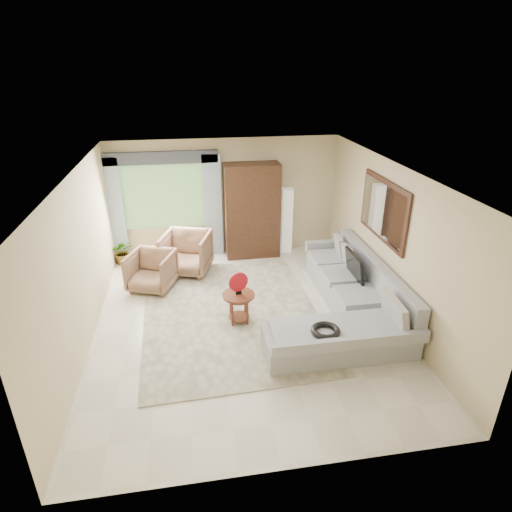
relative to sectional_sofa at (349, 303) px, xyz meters
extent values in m
plane|color=silver|center=(-1.78, 0.18, -0.28)|extent=(6.00, 6.00, 0.00)
cube|color=#BFB997|center=(-2.00, 0.43, -0.27)|extent=(3.13, 4.10, 0.02)
cube|color=#A8AAB0|center=(0.22, 0.68, -0.08)|extent=(0.90, 2.40, 0.40)
cube|color=#A8AAB0|center=(-0.48, -0.92, -0.08)|extent=(2.30, 0.80, 0.40)
cube|color=#A8AAB0|center=(0.57, 0.28, 0.37)|extent=(0.20, 3.20, 0.50)
cube|color=#A8AAB0|center=(0.22, 1.96, 0.23)|extent=(0.90, 0.16, 0.22)
cube|color=#A8AAB0|center=(-0.48, -1.37, 0.21)|extent=(2.30, 0.10, 0.18)
cube|color=black|center=(0.27, 0.53, 0.44)|extent=(0.14, 0.74, 0.48)
torus|color=black|center=(-0.78, -1.09, 0.26)|extent=(0.43, 0.43, 0.09)
cylinder|color=#492013|center=(-1.89, 0.16, 0.24)|extent=(0.55, 0.55, 0.04)
cylinder|color=#492013|center=(-1.89, 0.16, -0.04)|extent=(0.36, 0.36, 0.49)
cylinder|color=#AD111A|center=(-1.89, 0.16, 0.49)|extent=(0.33, 0.13, 0.34)
imported|color=#835A47|center=(-3.41, 1.62, 0.09)|extent=(1.05, 1.06, 0.75)
imported|color=#8D684D|center=(-2.72, 2.24, 0.15)|extent=(1.17, 1.19, 0.86)
imported|color=#999999|center=(-4.10, 2.88, -0.01)|extent=(0.51, 0.45, 0.55)
cube|color=black|center=(-1.23, 2.90, 0.77)|extent=(1.20, 0.55, 2.10)
cube|color=silver|center=(-0.43, 2.96, 0.47)|extent=(0.24, 0.24, 1.50)
cube|color=#669E59|center=(-3.13, 3.15, 1.12)|extent=(1.80, 0.04, 1.40)
cube|color=#9EB7CC|center=(-4.18, 3.06, 0.87)|extent=(0.40, 0.08, 2.30)
cube|color=#9EB7CC|center=(-2.08, 3.06, 0.87)|extent=(0.40, 0.08, 2.30)
cube|color=#1E232D|center=(-3.13, 3.08, 1.97)|extent=(2.40, 0.12, 0.26)
cube|color=black|center=(0.69, 0.53, 1.47)|extent=(0.04, 1.70, 1.05)
cube|color=white|center=(0.66, 0.53, 1.47)|extent=(0.02, 1.54, 0.90)
camera|label=1|loc=(-2.61, -6.00, 3.82)|focal=30.00mm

